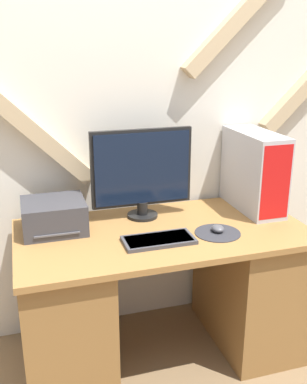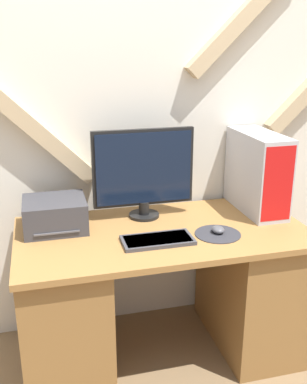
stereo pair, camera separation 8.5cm
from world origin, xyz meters
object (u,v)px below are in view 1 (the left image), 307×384
Objects in this scene: mouse at (218,229)px; computer_tower at (254,171)px; printer at (54,216)px; monitor at (142,171)px; keyboard at (159,240)px.

computer_tower is at bearing 38.38° from mouse.
mouse is 0.81m from printer.
computer_tower is at bearing -4.84° from monitor.
keyboard is (-0.01, -0.33, -0.24)m from monitor.
monitor reaches higher than computer_tower.
keyboard is at bearing -92.17° from monitor.
keyboard is at bearing -31.62° from printer.
monitor is at bearing 133.77° from mouse.
monitor is at bearing 87.83° from keyboard.
computer_tower is 1.50× the size of printer.
printer is at bearing 179.90° from computer_tower.
mouse is at bearing -141.62° from computer_tower.
printer is at bearing 148.38° from keyboard.
keyboard is 0.31m from mouse.
monitor reaches higher than printer.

